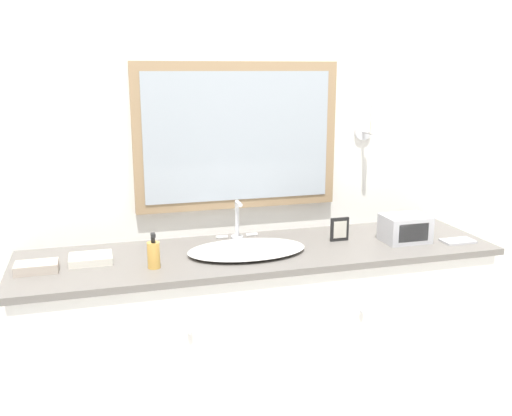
{
  "coord_description": "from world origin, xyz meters",
  "views": [
    {
      "loc": [
        -0.71,
        -2.1,
        1.72
      ],
      "look_at": [
        -0.02,
        0.31,
        1.11
      ],
      "focal_mm": 40.0,
      "sensor_mm": 36.0,
      "label": 1
    }
  ],
  "objects_px": {
    "sink_basin": "(247,249)",
    "soap_bottle": "(154,254)",
    "appliance_box": "(405,228)",
    "picture_frame": "(340,229)"
  },
  "relations": [
    {
      "from": "sink_basin",
      "to": "soap_bottle",
      "type": "distance_m",
      "value": 0.44
    },
    {
      "from": "soap_bottle",
      "to": "picture_frame",
      "type": "bearing_deg",
      "value": 9.14
    },
    {
      "from": "sink_basin",
      "to": "picture_frame",
      "type": "bearing_deg",
      "value": 6.57
    },
    {
      "from": "soap_bottle",
      "to": "appliance_box",
      "type": "bearing_deg",
      "value": 2.46
    },
    {
      "from": "sink_basin",
      "to": "soap_bottle",
      "type": "height_order",
      "value": "sink_basin"
    },
    {
      "from": "sink_basin",
      "to": "appliance_box",
      "type": "xyz_separation_m",
      "value": [
        0.78,
        -0.04,
        0.04
      ]
    },
    {
      "from": "sink_basin",
      "to": "soap_bottle",
      "type": "relative_size",
      "value": 3.52
    },
    {
      "from": "soap_bottle",
      "to": "appliance_box",
      "type": "relative_size",
      "value": 0.71
    },
    {
      "from": "sink_basin",
      "to": "soap_bottle",
      "type": "xyz_separation_m",
      "value": [
        -0.42,
        -0.09,
        0.04
      ]
    },
    {
      "from": "sink_basin",
      "to": "picture_frame",
      "type": "height_order",
      "value": "sink_basin"
    }
  ]
}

